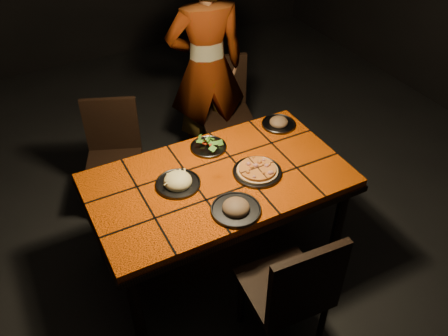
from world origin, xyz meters
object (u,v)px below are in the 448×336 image
dining_table (219,187)px  plate_pizza (257,171)px  diner (206,68)px  chair_far_left (113,149)px  chair_far_right (224,105)px  plate_pasta (178,182)px  chair_near (293,290)px

dining_table → plate_pizza: (0.23, -0.08, 0.10)m
diner → plate_pizza: bearing=89.4°
chair_far_left → diner: (0.89, 0.20, 0.37)m
chair_far_right → plate_pasta: bearing=-115.3°
chair_far_left → plate_pasta: bearing=-56.4°
diner → chair_far_left: bearing=23.2°
dining_table → plate_pizza: 0.26m
chair_far_left → plate_pizza: bearing=-34.2°
chair_near → plate_pasta: chair_near is taller
chair_far_right → plate_pizza: (-0.36, -1.12, 0.24)m
plate_pizza → plate_pasta: (-0.48, 0.13, 0.01)m
chair_far_right → diner: size_ratio=0.53×
chair_near → plate_pizza: 0.78m
chair_far_left → plate_pizza: chair_far_left is taller
plate_pasta → plate_pizza: bearing=-14.9°
chair_far_left → plate_pasta: size_ratio=3.20×
diner → dining_table: bearing=77.7°
chair_near → chair_far_right: size_ratio=1.03×
chair_far_right → plate_pizza: bearing=-92.7°
chair_far_right → dining_table: bearing=-104.5°
chair_far_left → plate_pasta: chair_far_left is taller
plate_pizza → chair_far_left: bearing=123.7°
dining_table → chair_far_right: (0.59, 1.05, -0.14)m
dining_table → chair_far_right: bearing=60.5°
dining_table → plate_pasta: size_ratio=5.84×
chair_near → plate_pizza: (0.20, 0.72, 0.22)m
chair_far_right → plate_pasta: size_ratio=3.35×
chair_far_left → diner: 0.98m
diner → chair_near: bearing=87.7°
chair_near → plate_pasta: (-0.28, 0.85, 0.23)m
dining_table → plate_pasta: (-0.25, 0.05, 0.10)m
chair_far_right → plate_pizza: size_ratio=3.00×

